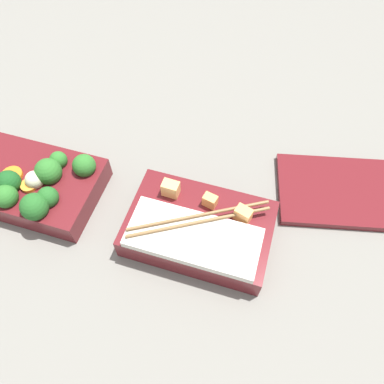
{
  "coord_description": "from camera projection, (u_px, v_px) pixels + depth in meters",
  "views": [
    {
      "loc": [
        0.21,
        -0.25,
        0.53
      ],
      "look_at": [
        0.12,
        0.06,
        0.04
      ],
      "focal_mm": 35.0,
      "sensor_mm": 36.0,
      "label": 1
    }
  ],
  "objects": [
    {
      "name": "bento_lid",
      "position": [
        342.0,
        192.0,
        0.62
      ],
      "size": [
        0.24,
        0.18,
        0.01
      ],
      "primitive_type": "cube",
      "rotation": [
        0.0,
        0.0,
        0.22
      ],
      "color": "maroon",
      "rests_on": "ground_plane"
    },
    {
      "name": "ground_plane",
      "position": [
        111.0,
        215.0,
        0.61
      ],
      "size": [
        3.0,
        3.0,
        0.0
      ],
      "primitive_type": "plane",
      "color": "slate"
    },
    {
      "name": "bento_tray_vegetable",
      "position": [
        34.0,
        184.0,
        0.61
      ],
      "size": [
        0.22,
        0.14,
        0.07
      ],
      "color": "maroon",
      "rests_on": "ground_plane"
    },
    {
      "name": "bento_tray_rice",
      "position": [
        199.0,
        229.0,
        0.57
      ],
      "size": [
        0.22,
        0.14,
        0.07
      ],
      "color": "maroon",
      "rests_on": "ground_plane"
    }
  ]
}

